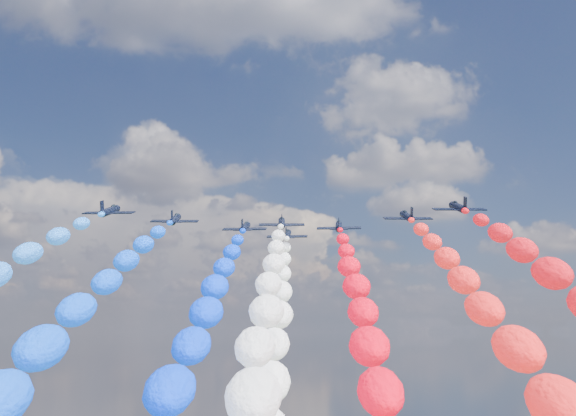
# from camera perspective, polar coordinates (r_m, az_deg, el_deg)

# --- Properties ---
(jet_0) EXTENTS (9.22, 12.39, 5.95)m
(jet_0) POSITION_cam_1_polar(r_m,az_deg,el_deg) (124.27, -14.72, -0.24)
(jet_0) COLOR black
(jet_1) EXTENTS (9.53, 12.61, 5.95)m
(jet_1) POSITION_cam_1_polar(r_m,az_deg,el_deg) (130.99, -9.45, -0.95)
(jet_1) COLOR black
(trail_1) EXTENTS (6.05, 130.28, 56.60)m
(trail_1) POSITION_cam_1_polar(r_m,az_deg,el_deg) (65.13, -21.72, -14.58)
(trail_1) COLOR blue
(jet_2) EXTENTS (9.34, 12.48, 5.95)m
(jet_2) POSITION_cam_1_polar(r_m,az_deg,el_deg) (139.36, -3.63, -1.63)
(jet_2) COLOR black
(trail_2) EXTENTS (6.05, 130.28, 56.60)m
(trail_2) POSITION_cam_1_polar(r_m,az_deg,el_deg) (71.56, -8.83, -14.73)
(trail_2) COLOR #0431EF
(jet_3) EXTENTS (9.34, 12.48, 5.95)m
(jet_3) POSITION_cam_1_polar(r_m,az_deg,el_deg) (133.42, -0.53, -1.26)
(jet_3) COLOR black
(trail_3) EXTENTS (6.05, 130.28, 56.60)m
(trail_3) POSITION_cam_1_polar(r_m,az_deg,el_deg) (65.13, -2.78, -15.28)
(trail_3) COLOR silver
(jet_4) EXTENTS (9.29, 12.44, 5.95)m
(jet_4) POSITION_cam_1_polar(r_m,az_deg,el_deg) (149.85, -0.05, -2.27)
(jet_4) COLOR black
(trail_4) EXTENTS (6.05, 130.28, 56.60)m
(trail_4) POSITION_cam_1_polar(r_m,az_deg,el_deg) (81.65, -1.41, -14.30)
(trail_4) COLOR white
(jet_5) EXTENTS (9.53, 12.61, 5.95)m
(jet_5) POSITION_cam_1_polar(r_m,az_deg,el_deg) (138.18, 4.29, -1.55)
(jet_5) COLOR black
(trail_5) EXTENTS (6.05, 130.28, 56.60)m
(trail_5) POSITION_cam_1_polar(r_m,az_deg,el_deg) (70.00, 7.24, -14.87)
(trail_5) COLOR #F3031B
(jet_6) EXTENTS (9.47, 12.57, 5.95)m
(jet_6) POSITION_cam_1_polar(r_m,az_deg,el_deg) (127.99, 9.96, -0.71)
(jet_6) COLOR black
(trail_6) EXTENTS (6.05, 130.28, 56.60)m
(trail_6) POSITION_cam_1_polar(r_m,az_deg,el_deg) (61.11, 20.15, -15.00)
(trail_6) COLOR red
(jet_7) EXTENTS (9.40, 12.52, 5.95)m
(jet_7) POSITION_cam_1_polar(r_m,az_deg,el_deg) (120.42, 14.11, 0.05)
(jet_7) COLOR black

